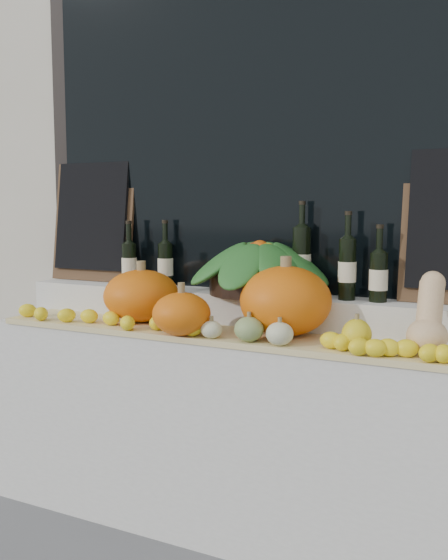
% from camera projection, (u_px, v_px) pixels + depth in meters
% --- Properties ---
extents(storefront_facade, '(7.00, 0.94, 4.50)m').
position_uv_depth(storefront_facade, '(294.00, 47.00, 3.20)').
color(storefront_facade, beige).
rests_on(storefront_facade, ground).
extents(display_sill, '(2.30, 0.55, 0.88)m').
position_uv_depth(display_sill, '(232.00, 430.00, 2.77)').
color(display_sill, silver).
rests_on(display_sill, ground).
extents(rear_tier, '(2.30, 0.25, 0.16)m').
position_uv_depth(rear_tier, '(246.00, 310.00, 2.85)').
color(rear_tier, silver).
rests_on(rear_tier, display_sill).
extents(straw_bedding, '(2.10, 0.32, 0.02)m').
position_uv_depth(straw_bedding, '(219.00, 335.00, 2.61)').
color(straw_bedding, tan).
rests_on(straw_bedding, display_sill).
extents(pumpkin_left, '(0.44, 0.44, 0.24)m').
position_uv_depth(pumpkin_left, '(142.00, 296.00, 2.84)').
color(pumpkin_left, orange).
rests_on(pumpkin_left, straw_bedding).
extents(pumpkin_right, '(0.44, 0.44, 0.28)m').
position_uv_depth(pumpkin_right, '(285.00, 301.00, 2.53)').
color(pumpkin_right, orange).
rests_on(pumpkin_right, straw_bedding).
extents(pumpkin_center, '(0.26, 0.26, 0.18)m').
position_uv_depth(pumpkin_center, '(182.00, 314.00, 2.54)').
color(pumpkin_center, orange).
rests_on(pumpkin_center, straw_bedding).
extents(butternut_squash, '(0.14, 0.21, 0.29)m').
position_uv_depth(butternut_squash, '(429.00, 319.00, 2.22)').
color(butternut_squash, '#DFB383').
rests_on(butternut_squash, straw_bedding).
extents(decorative_gourds, '(0.80, 0.17, 0.14)m').
position_uv_depth(decorative_gourds, '(249.00, 328.00, 2.43)').
color(decorative_gourds, '#2C601C').
rests_on(decorative_gourds, straw_bedding).
extents(lemon_heap, '(2.20, 0.16, 0.06)m').
position_uv_depth(lemon_heap, '(206.00, 329.00, 2.51)').
color(lemon_heap, yellow).
rests_on(lemon_heap, straw_bedding).
extents(produce_bowl, '(0.69, 0.69, 0.25)m').
position_uv_depth(produce_bowl, '(260.00, 267.00, 2.78)').
color(produce_bowl, black).
rests_on(produce_bowl, rear_tier).
extents(wine_bottle_far_left, '(0.08, 0.08, 0.32)m').
position_uv_depth(wine_bottle_far_left, '(129.00, 263.00, 3.12)').
color(wine_bottle_far_left, black).
rests_on(wine_bottle_far_left, rear_tier).
extents(wine_bottle_near_left, '(0.08, 0.08, 0.32)m').
position_uv_depth(wine_bottle_near_left, '(165.00, 264.00, 3.06)').
color(wine_bottle_near_left, black).
rests_on(wine_bottle_near_left, rear_tier).
extents(wine_bottle_tall, '(0.08, 0.08, 0.41)m').
position_uv_depth(wine_bottle_tall, '(301.00, 260.00, 2.73)').
color(wine_bottle_tall, black).
rests_on(wine_bottle_tall, rear_tier).
extents(wine_bottle_near_right, '(0.08, 0.08, 0.37)m').
position_uv_depth(wine_bottle_near_right, '(347.00, 268.00, 2.60)').
color(wine_bottle_near_right, black).
rests_on(wine_bottle_near_right, rear_tier).
extents(wine_bottle_far_right, '(0.08, 0.08, 0.32)m').
position_uv_depth(wine_bottle_far_right, '(378.00, 276.00, 2.54)').
color(wine_bottle_far_right, black).
rests_on(wine_bottle_far_right, rear_tier).
extents(chalkboard_left, '(0.50, 0.11, 0.62)m').
position_uv_depth(chalkboard_left, '(92.00, 219.00, 3.27)').
color(chalkboard_left, '#4C331E').
rests_on(chalkboard_left, rear_tier).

